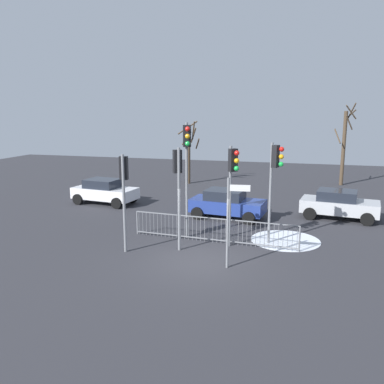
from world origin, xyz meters
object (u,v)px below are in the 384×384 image
at_px(traffic_light_foreground_left, 232,174).
at_px(traffic_light_mid_left, 124,180).
at_px(traffic_light_rear_left, 275,170).
at_px(direction_sign_post, 230,218).
at_px(traffic_light_mid_right, 178,175).
at_px(car_silver_far, 339,204).
at_px(traffic_light_rear_right, 187,155).
at_px(car_white_mid, 105,191).
at_px(car_blue_near, 227,203).
at_px(bare_tree_centre, 189,152).
at_px(bare_tree_right, 344,145).

bearing_deg(traffic_light_foreground_left, traffic_light_mid_left, -23.39).
xyz_separation_m(traffic_light_rear_left, direction_sign_post, (-1.26, -3.11, -1.29)).
height_order(traffic_light_mid_right, car_silver_far, traffic_light_mid_right).
bearing_deg(car_silver_far, traffic_light_rear_right, -133.36).
bearing_deg(traffic_light_mid_left, car_white_mid, 109.48).
relative_size(car_blue_near, car_white_mid, 0.99).
height_order(traffic_light_foreground_left, direction_sign_post, traffic_light_foreground_left).
distance_m(traffic_light_rear_right, car_blue_near, 4.93).
bearing_deg(bare_tree_centre, traffic_light_mid_right, -75.78).
height_order(traffic_light_mid_left, traffic_light_rear_right, traffic_light_rear_right).
relative_size(car_silver_far, bare_tree_centre, 0.85).
distance_m(car_blue_near, bare_tree_centre, 10.46).
height_order(traffic_light_rear_left, car_blue_near, traffic_light_rear_left).
bearing_deg(bare_tree_right, car_blue_near, -119.46).
xyz_separation_m(traffic_light_mid_right, bare_tree_right, (7.52, 16.82, -0.01)).
relative_size(traffic_light_mid_right, bare_tree_centre, 0.87).
bearing_deg(traffic_light_foreground_left, traffic_light_rear_right, -61.15).
distance_m(traffic_light_rear_left, direction_sign_post, 3.59).
height_order(bare_tree_centre, bare_tree_right, bare_tree_right).
relative_size(direction_sign_post, bare_tree_right, 0.54).
bearing_deg(traffic_light_rear_left, traffic_light_foreground_left, -40.73).
bearing_deg(traffic_light_rear_left, direction_sign_post, -2.34).
distance_m(traffic_light_mid_right, traffic_light_mid_left, 2.08).
height_order(traffic_light_rear_right, car_white_mid, traffic_light_rear_right).
relative_size(traffic_light_rear_right, car_silver_far, 1.25).
bearing_deg(traffic_light_foreground_left, traffic_light_rear_left, 165.08).
height_order(traffic_light_mid_right, traffic_light_rear_right, traffic_light_rear_right).
bearing_deg(traffic_light_rear_left, traffic_light_rear_right, -65.97).
bearing_deg(bare_tree_centre, traffic_light_rear_right, -74.44).
bearing_deg(car_blue_near, traffic_light_mid_right, -94.42).
height_order(traffic_light_foreground_left, car_white_mid, traffic_light_foreground_left).
bearing_deg(car_white_mid, bare_tree_centre, 76.64).
relative_size(traffic_light_mid_right, traffic_light_rear_right, 0.82).
relative_size(direction_sign_post, car_white_mid, 0.81).
bearing_deg(traffic_light_mid_left, bare_tree_right, 48.22).
xyz_separation_m(car_white_mid, bare_tree_centre, (2.98, 7.94, 1.64)).
xyz_separation_m(traffic_light_foreground_left, traffic_light_mid_left, (-3.96, -1.53, -0.19)).
bearing_deg(traffic_light_mid_right, direction_sign_post, -68.11).
bearing_deg(bare_tree_right, car_silver_far, -95.33).
xyz_separation_m(traffic_light_mid_left, car_silver_far, (8.51, 7.39, -2.07)).
bearing_deg(traffic_light_mid_left, traffic_light_rear_right, 34.83).
bearing_deg(bare_tree_centre, traffic_light_mid_left, -83.49).
relative_size(car_silver_far, bare_tree_right, 0.67).
relative_size(traffic_light_rear_left, bare_tree_right, 0.70).
distance_m(traffic_light_foreground_left, traffic_light_mid_left, 4.25).
bearing_deg(traffic_light_rear_right, traffic_light_rear_left, 162.73).
xyz_separation_m(car_blue_near, bare_tree_right, (6.53, 11.55, 2.23)).
bearing_deg(car_white_mid, bare_tree_right, 43.15).
bearing_deg(bare_tree_right, bare_tree_centre, -168.22).
bearing_deg(car_silver_far, traffic_light_rear_left, -112.79).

